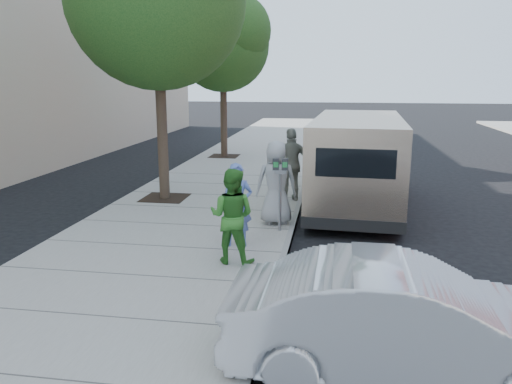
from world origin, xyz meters
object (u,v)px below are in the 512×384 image
person_officer (237,205)px  person_striped_polo (292,165)px  parking_meter (280,179)px  sedan (405,321)px  van (357,160)px  person_gray_shirt (276,183)px  person_green_shirt (232,216)px  tree_far (224,40)px

person_officer → person_striped_polo: bearing=71.7°
parking_meter → sedan: parking_meter is taller
van → person_gray_shirt: size_ratio=3.46×
person_officer → person_striped_polo: person_striped_polo is taller
parking_meter → person_green_shirt: (-0.64, -2.03, -0.29)m
tree_far → van: (5.18, -7.11, -3.61)m
van → person_officer: van is taller
van → sedan: bearing=-84.9°
tree_far → parking_meter: tree_far is taller
parking_meter → person_green_shirt: person_green_shirt is taller
tree_far → parking_meter: size_ratio=4.06×
person_gray_shirt → tree_far: bearing=-81.9°
parking_meter → person_striped_polo: size_ratio=0.81×
parking_meter → person_green_shirt: size_ratio=0.92×
sedan → person_striped_polo: size_ratio=2.13×
tree_far → van: tree_far is taller
tree_far → person_gray_shirt: 10.80m
tree_far → person_gray_shirt: bearing=-70.9°
parking_meter → van: size_ratio=0.24×
person_green_shirt → person_striped_polo: bearing=-89.8°
person_striped_polo → person_officer: bearing=61.2°
tree_far → person_officer: 12.18m
person_green_shirt → person_officer: bearing=-76.7°
parking_meter → person_gray_shirt: person_gray_shirt is taller
person_officer → person_gray_shirt: bearing=62.9°
tree_far → sedan: bearing=-70.1°
tree_far → person_green_shirt: bearing=-77.0°
person_striped_polo → sedan: bearing=86.2°
sedan → person_officer: size_ratio=2.53×
parking_meter → person_green_shirt: 2.15m
van → person_gray_shirt: van is taller
van → person_striped_polo: size_ratio=3.37×
van → person_striped_polo: 1.75m
parking_meter → sedan: bearing=-72.6°
sedan → tree_far: bearing=20.3°
sedan → person_striped_polo: person_striped_polo is taller
sedan → parking_meter: bearing=22.3°
tree_far → sedan: tree_far is taller
van → sedan: van is taller
person_green_shirt → person_gray_shirt: bearing=-93.1°
person_officer → person_striped_polo: size_ratio=0.84×
person_green_shirt → van: bearing=-107.5°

